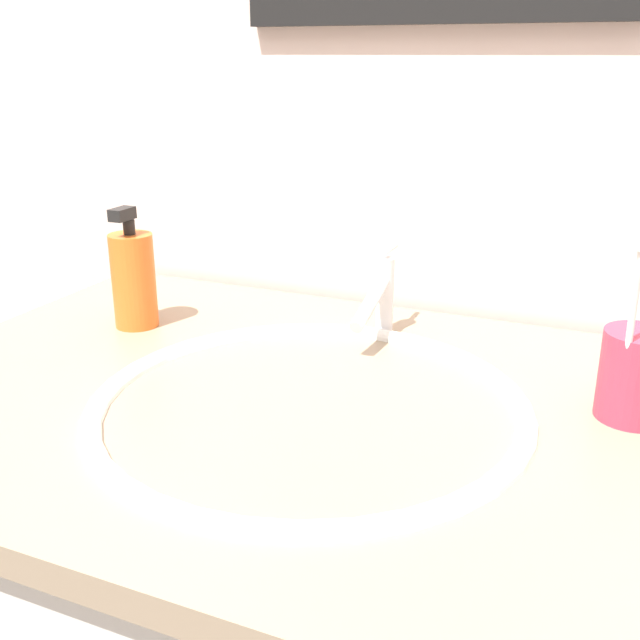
{
  "coord_description": "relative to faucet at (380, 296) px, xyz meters",
  "views": [
    {
      "loc": [
        0.29,
        -0.68,
        1.27
      ],
      "look_at": [
        -0.01,
        0.01,
        1.0
      ],
      "focal_mm": 41.91,
      "sensor_mm": 36.0,
      "label": 1
    }
  ],
  "objects": [
    {
      "name": "tiled_wall_back",
      "position": [
        0.01,
        0.17,
        0.23
      ],
      "size": [
        2.25,
        0.04,
        2.4
      ],
      "primitive_type": "cube",
      "color": "beige",
      "rests_on": "ground"
    },
    {
      "name": "faucet",
      "position": [
        0.0,
        0.0,
        0.0
      ],
      "size": [
        0.02,
        0.15,
        0.12
      ],
      "color": "silver",
      "rests_on": "sink_basin"
    },
    {
      "name": "sink_basin",
      "position": [
        -0.0,
        -0.23,
        -0.09
      ],
      "size": [
        0.48,
        0.48,
        0.09
      ],
      "color": "white",
      "rests_on": "vanity_counter"
    },
    {
      "name": "soap_dispenser",
      "position": [
        -0.33,
        -0.09,
        0.01
      ],
      "size": [
        0.06,
        0.06,
        0.17
      ],
      "color": "orange",
      "rests_on": "vanity_counter"
    },
    {
      "name": "toothbrush_white",
      "position": [
        0.31,
        -0.15,
        0.07
      ],
      "size": [
        0.01,
        0.04,
        0.21
      ],
      "color": "white",
      "rests_on": "toothbrush_cup"
    },
    {
      "name": "toothbrush_cup",
      "position": [
        0.32,
        -0.12,
        -0.01
      ],
      "size": [
        0.07,
        0.07,
        0.1
      ],
      "primitive_type": "cylinder",
      "color": "#D8334C",
      "rests_on": "vanity_counter"
    }
  ]
}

